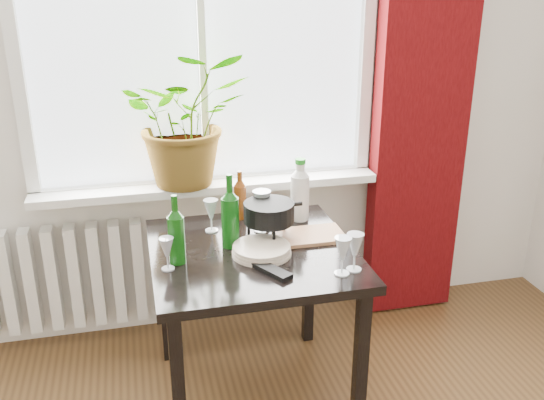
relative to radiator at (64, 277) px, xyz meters
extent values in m
cube|color=white|center=(0.75, 0.04, 1.22)|extent=(1.72, 0.08, 1.62)
cube|color=white|center=(0.75, -0.03, 0.44)|extent=(1.72, 0.20, 0.04)
cube|color=#3B0507|center=(1.87, -0.06, 0.92)|extent=(0.50, 0.12, 2.56)
cube|color=white|center=(0.00, 0.00, 0.00)|extent=(0.80, 0.10, 0.55)
cube|color=black|center=(0.85, -0.63, 0.34)|extent=(0.85, 0.85, 0.04)
cube|color=black|center=(0.48, -1.00, -0.03)|extent=(0.05, 0.05, 0.70)
cube|color=black|center=(0.48, -0.27, -0.03)|extent=(0.05, 0.05, 0.70)
cube|color=black|center=(1.21, -1.00, -0.03)|extent=(0.05, 0.05, 0.70)
cube|color=black|center=(1.21, -0.27, -0.03)|extent=(0.05, 0.05, 0.70)
imported|color=#1F661B|center=(0.66, -0.03, 0.79)|extent=(0.61, 0.54, 0.66)
cylinder|color=beige|center=(0.88, -0.69, 0.38)|extent=(0.26, 0.26, 0.04)
cube|color=black|center=(0.88, -0.85, 0.37)|extent=(0.14, 0.19, 0.02)
cube|color=#AD774E|center=(1.12, -0.57, 0.37)|extent=(0.30, 0.20, 0.02)
camera|label=1|loc=(0.40, -2.89, 1.48)|focal=40.00mm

